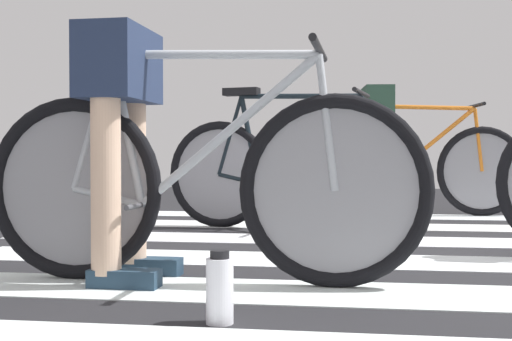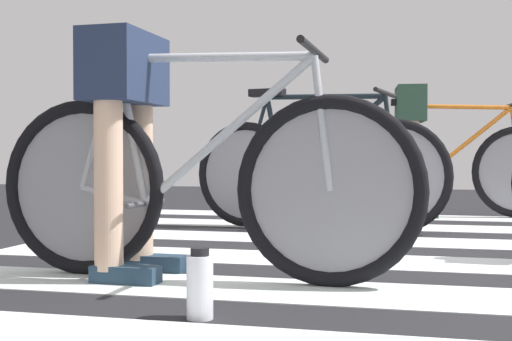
% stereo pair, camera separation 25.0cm
% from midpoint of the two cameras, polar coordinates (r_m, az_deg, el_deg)
% --- Properties ---
extents(ground, '(18.00, 14.00, 0.02)m').
position_cam_midpoint_polar(ground, '(3.06, 22.59, -8.20)').
color(ground, '#232326').
extents(crosswalk_markings, '(5.49, 5.79, 0.00)m').
position_cam_midpoint_polar(crosswalk_markings, '(2.84, 22.92, -8.70)').
color(crosswalk_markings, silver).
rests_on(crosswalk_markings, ground).
extents(bicycle_1_of_4, '(1.74, 0.52, 0.93)m').
position_cam_midpoint_polar(bicycle_1_of_4, '(2.61, -2.22, -1.00)').
color(bicycle_1_of_4, black).
rests_on(bicycle_1_of_4, ground).
extents(cyclist_1_of_4, '(0.32, 0.42, 0.98)m').
position_cam_midpoint_polar(cyclist_1_of_4, '(2.72, -8.49, 4.29)').
color(cyclist_1_of_4, beige).
rests_on(cyclist_1_of_4, ground).
extents(bicycle_3_of_4, '(1.72, 0.55, 0.93)m').
position_cam_midpoint_polar(bicycle_3_of_4, '(4.42, 6.67, -0.05)').
color(bicycle_3_of_4, black).
rests_on(bicycle_3_of_4, ground).
extents(bicycle_4_of_4, '(1.73, 0.52, 0.93)m').
position_cam_midpoint_polar(bicycle_4_of_4, '(5.55, 17.37, 0.18)').
color(bicycle_4_of_4, black).
rests_on(bicycle_4_of_4, ground).
extents(cyclist_4_of_4, '(0.35, 0.43, 1.03)m').
position_cam_midpoint_polar(cyclist_4_of_4, '(5.51, 14.20, 3.13)').
color(cyclist_4_of_4, beige).
rests_on(cyclist_4_of_4, ground).
extents(water_bottle, '(0.08, 0.08, 0.21)m').
position_cam_midpoint_polar(water_bottle, '(2.02, -1.33, -9.78)').
color(water_bottle, white).
rests_on(water_bottle, ground).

